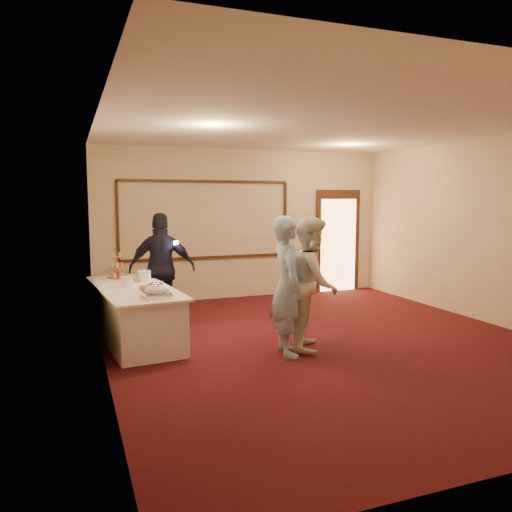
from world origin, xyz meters
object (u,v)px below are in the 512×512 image
Objects in this scene: plate_stack_b at (145,276)px; man at (287,286)px; pavlova_tray at (156,291)px; plate_stack_a at (127,281)px; woman at (312,283)px; tart at (148,288)px; cupcake_stand at (117,268)px; guest at (162,269)px; buffet_table at (134,313)px.

plate_stack_b is 0.11× the size of man.
plate_stack_a is (-0.27, 0.89, -0.00)m from pavlova_tray.
plate_stack_b is 2.57m from woman.
tart is 1.94m from man.
woman is (1.98, -1.64, 0.04)m from plate_stack_b.
cupcake_stand reaches higher than plate_stack_a.
guest is (-1.65, 2.01, 0.00)m from woman.
tart reaches higher than buffet_table.
woman is (2.03, -0.92, 0.10)m from tart.
buffet_table is 9.26× the size of tart.
plate_stack_b is 0.50m from guest.
pavlova_tray is at bearing -91.46° from plate_stack_b.
pavlova_tray is 0.26× the size of man.
guest reaches higher than plate_stack_a.
man is (1.61, -1.07, 0.10)m from tart.
guest is at bearing 66.48° from woman.
pavlova_tray is at bearing 106.15° from woman.
tart is 1.16m from guest.
plate_stack_a is at bearing 106.72° from pavlova_tray.
woman is (2.01, -0.39, 0.05)m from pavlova_tray.
cupcake_stand reaches higher than tart.
man is at bearing -37.96° from buffet_table.
cupcake_stand is 0.84m from plate_stack_a.
woman reaches higher than tart.
woman is at bearing -61.92° from man.
man reaches higher than plate_stack_a.
guest reaches higher than cupcake_stand.
buffet_table is 0.98m from pavlova_tray.
buffet_table is 1.43× the size of woman.
plate_stack_a is at bearing -85.69° from cupcake_stand.
woman is at bearing -42.06° from cupcake_stand.
plate_stack_a is 0.62× the size of tart.
pavlova_tray is 1.76m from cupcake_stand.
guest reaches higher than buffet_table.
tart is at bearing 92.32° from pavlova_tray.
cupcake_stand is at bearing 104.57° from tart.
woman is 0.99× the size of guest.
guest reaches higher than tart.
plate_stack_b is at bearing 88.54° from pavlova_tray.
cupcake_stand is 2.60× the size of plate_stack_a.
tart is at bearing 84.84° from guest.
guest is at bearing 70.70° from tart.
pavlova_tray is at bearing -73.28° from plate_stack_a.
cupcake_stand is at bearing 75.06° from woman.
cupcake_stand is at bearing 94.31° from plate_stack_a.
woman is (2.34, -2.11, -0.04)m from cupcake_stand.
man reaches higher than pavlova_tray.
guest is (0.63, 0.73, 0.06)m from plate_stack_a.
plate_stack_a is (0.06, -0.83, -0.09)m from cupcake_stand.
plate_stack_a is at bearing -129.82° from plate_stack_b.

